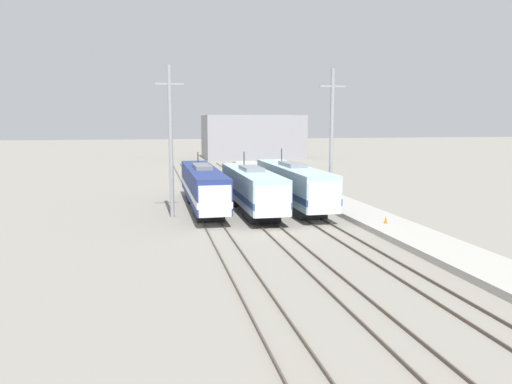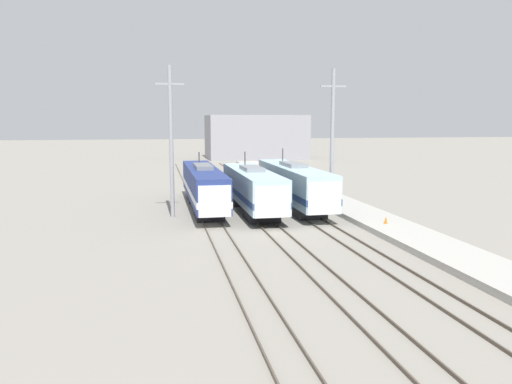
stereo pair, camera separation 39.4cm
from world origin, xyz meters
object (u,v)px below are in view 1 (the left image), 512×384
(catenary_tower_left, at_px, (171,141))
(locomotive_far_right, at_px, (294,185))
(locomotive_center, at_px, (253,189))
(catenary_tower_right, at_px, (332,139))
(traffic_cone, at_px, (386,220))
(locomotive_far_left, at_px, (203,187))

(catenary_tower_left, bearing_deg, locomotive_far_right, 11.72)
(locomotive_center, xyz_separation_m, catenary_tower_left, (-7.20, -1.07, 4.42))
(locomotive_center, distance_m, catenary_tower_left, 8.52)
(locomotive_center, relative_size, locomotive_far_right, 0.90)
(locomotive_far_right, height_order, catenary_tower_left, catenary_tower_left)
(catenary_tower_right, xyz_separation_m, traffic_cone, (1.54, -7.95, -5.82))
(catenary_tower_left, xyz_separation_m, catenary_tower_right, (14.18, 0.00, 0.00))
(catenary_tower_left, distance_m, traffic_cone, 18.55)
(locomotive_far_right, relative_size, catenary_tower_right, 1.45)
(catenary_tower_left, bearing_deg, locomotive_center, 8.48)
(locomotive_far_right, height_order, traffic_cone, locomotive_far_right)
(locomotive_center, bearing_deg, locomotive_far_right, 17.06)
(catenary_tower_left, bearing_deg, locomotive_far_left, 47.64)
(locomotive_center, height_order, catenary_tower_left, catenary_tower_left)
(locomotive_far_left, height_order, locomotive_center, locomotive_center)
(locomotive_far_right, bearing_deg, locomotive_center, -162.94)
(catenary_tower_right, distance_m, traffic_cone, 9.97)
(catenary_tower_left, distance_m, catenary_tower_right, 14.18)
(locomotive_far_left, bearing_deg, catenary_tower_left, -132.36)
(locomotive_far_left, xyz_separation_m, locomotive_center, (4.23, -2.19, -0.03))
(locomotive_far_left, distance_m, catenary_tower_left, 6.22)
(catenary_tower_left, xyz_separation_m, traffic_cone, (15.72, -7.95, -5.82))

